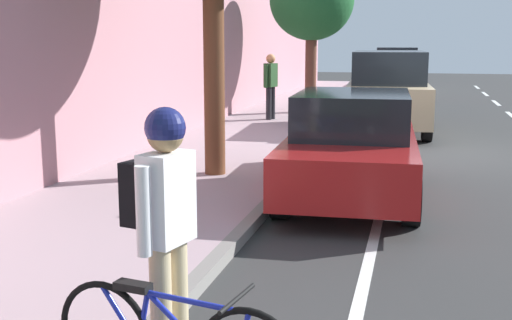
% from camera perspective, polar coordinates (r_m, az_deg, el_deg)
% --- Properties ---
extents(ground, '(67.92, 67.92, 0.00)m').
position_cam_1_polar(ground, '(13.62, 15.01, 0.58)').
color(ground, '#313131').
extents(sidewalk, '(3.25, 42.45, 0.14)m').
position_cam_1_polar(sidewalk, '(14.07, -1.02, 1.53)').
color(sidewalk, '#A89098').
rests_on(sidewalk, ground).
extents(curb_edge, '(0.16, 42.45, 0.14)m').
position_cam_1_polar(curb_edge, '(13.73, 5.88, 1.25)').
color(curb_edge, gray).
rests_on(curb_edge, ground).
extents(lane_stripe_bike_edge, '(0.12, 42.45, 0.01)m').
position_cam_1_polar(lane_stripe_bike_edge, '(13.62, 12.00, 0.73)').
color(lane_stripe_bike_edge, white).
rests_on(lane_stripe_bike_edge, ground).
extents(building_facade, '(0.50, 42.45, 5.55)m').
position_cam_1_polar(building_facade, '(14.50, -8.40, 12.41)').
color(building_facade, '#B67D87').
rests_on(building_facade, ground).
extents(parked_pickup_white_nearest, '(2.03, 5.30, 1.95)m').
position_cam_1_polar(parked_pickup_white_nearest, '(30.56, 12.29, 7.66)').
color(parked_pickup_white_nearest, white).
rests_on(parked_pickup_white_nearest, ground).
extents(parked_sedan_silver_second, '(1.93, 4.44, 1.52)m').
position_cam_1_polar(parked_sedan_silver_second, '(23.07, 11.96, 6.49)').
color(parked_sedan_silver_second, '#B7BABF').
rests_on(parked_sedan_silver_second, ground).
extents(parked_suv_tan_mid, '(2.18, 4.80, 1.99)m').
position_cam_1_polar(parked_suv_tan_mid, '(16.47, 11.47, 5.98)').
color(parked_suv_tan_mid, tan).
rests_on(parked_suv_tan_mid, ground).
extents(parked_sedan_red_far, '(1.98, 4.47, 1.52)m').
position_cam_1_polar(parked_sedan_red_far, '(9.45, 8.41, 1.24)').
color(parked_sedan_red_far, maroon).
rests_on(parked_sedan_red_far, ground).
extents(cyclist_with_backpack, '(0.47, 0.61, 1.81)m').
position_cam_1_polar(cyclist_with_backpack, '(4.47, -8.09, -4.26)').
color(cyclist_with_backpack, '#C6B284').
rests_on(cyclist_with_backpack, ground).
extents(street_tree_near_cyclist, '(2.47, 2.47, 4.48)m').
position_cam_1_polar(street_tree_near_cyclist, '(19.58, 4.91, 13.74)').
color(street_tree_near_cyclist, brown).
rests_on(street_tree_near_cyclist, sidewalk).
extents(pedestrian_on_phone, '(0.33, 0.60, 1.76)m').
position_cam_1_polar(pedestrian_on_phone, '(17.63, 1.29, 6.82)').
color(pedestrian_on_phone, black).
rests_on(pedestrian_on_phone, sidewalk).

